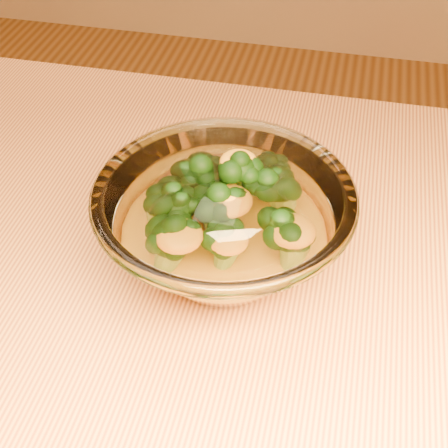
# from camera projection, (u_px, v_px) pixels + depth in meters

# --- Properties ---
(table) EXTENTS (1.20, 0.80, 0.75)m
(table) POSITION_uv_depth(u_px,v_px,m) (207.00, 356.00, 0.68)
(table) COLOR gold
(table) RESTS_ON ground
(glass_bowl) EXTENTS (0.25, 0.25, 0.11)m
(glass_bowl) POSITION_uv_depth(u_px,v_px,m) (224.00, 228.00, 0.60)
(glass_bowl) COLOR white
(glass_bowl) RESTS_ON table
(cheese_sauce) EXTENTS (0.14, 0.14, 0.04)m
(cheese_sauce) POSITION_uv_depth(u_px,v_px,m) (224.00, 245.00, 0.61)
(cheese_sauce) COLOR yellow
(cheese_sauce) RESTS_ON glass_bowl
(broccoli_heap) EXTENTS (0.16, 0.17, 0.08)m
(broccoli_heap) POSITION_uv_depth(u_px,v_px,m) (224.00, 208.00, 0.59)
(broccoli_heap) COLOR black
(broccoli_heap) RESTS_ON cheese_sauce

